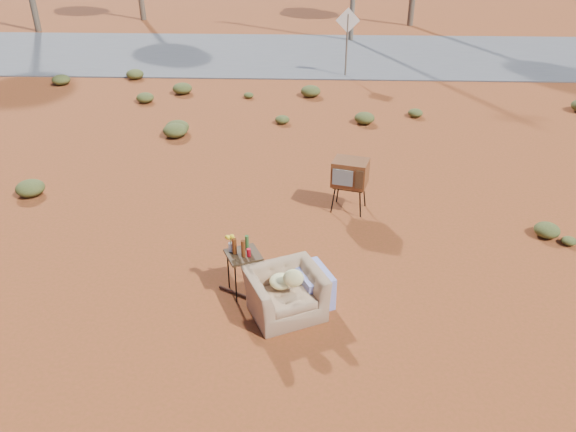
{
  "coord_description": "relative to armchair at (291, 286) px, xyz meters",
  "views": [
    {
      "loc": [
        0.31,
        -6.77,
        5.12
      ],
      "look_at": [
        0.01,
        0.91,
        0.8
      ],
      "focal_mm": 35.0,
      "sensor_mm": 36.0,
      "label": 1
    }
  ],
  "objects": [
    {
      "name": "road_sign",
      "position": [
        1.4,
        12.41,
        1.09
      ],
      "size": [
        0.78,
        0.06,
        2.19
      ],
      "color": "brown",
      "rests_on": "ground"
    },
    {
      "name": "tv_unit",
      "position": [
        0.99,
        3.05,
        0.34
      ],
      "size": [
        0.74,
        0.65,
        1.01
      ],
      "rotation": [
        0.0,
        0.0,
        -0.27
      ],
      "color": "black",
      "rests_on": "ground"
    },
    {
      "name": "side_table",
      "position": [
        -0.74,
        0.42,
        0.28
      ],
      "size": [
        0.62,
        0.62,
        0.95
      ],
      "rotation": [
        0.0,
        0.0,
        0.43
      ],
      "color": "#352313",
      "rests_on": "ground"
    },
    {
      "name": "scrub_patch",
      "position": [
        -0.93,
        4.82,
        -0.27
      ],
      "size": [
        17.49,
        8.07,
        0.33
      ],
      "color": "#4D5324",
      "rests_on": "ground"
    },
    {
      "name": "ground",
      "position": [
        -0.1,
        0.41,
        -0.41
      ],
      "size": [
        140.0,
        140.0,
        0.0
      ],
      "primitive_type": "plane",
      "color": "maroon",
      "rests_on": "ground"
    },
    {
      "name": "rusty_bar",
      "position": [
        -0.38,
        0.08,
        -0.39
      ],
      "size": [
        1.45,
        0.83,
        0.04
      ],
      "primitive_type": "cylinder",
      "rotation": [
        0.0,
        1.57,
        -0.5
      ],
      "color": "#522816",
      "rests_on": "ground"
    },
    {
      "name": "armchair",
      "position": [
        0.0,
        0.0,
        0.0
      ],
      "size": [
        1.32,
        1.18,
        0.89
      ],
      "rotation": [
        0.0,
        0.0,
        0.43
      ],
      "color": "#967252",
      "rests_on": "ground"
    },
    {
      "name": "highway",
      "position": [
        -0.1,
        15.41,
        -0.39
      ],
      "size": [
        140.0,
        7.0,
        0.04
      ],
      "primitive_type": "cube",
      "color": "#565659",
      "rests_on": "ground"
    }
  ]
}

